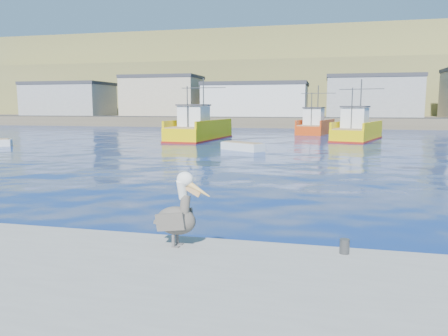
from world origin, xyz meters
name	(u,v)px	position (x,y,z in m)	size (l,w,h in m)	color
ground	(234,225)	(0.00, 0.00, 0.00)	(260.00, 260.00, 0.00)	navy
dock_bollards	(229,238)	(0.60, -3.40, 0.65)	(36.20, 0.20, 0.30)	#4C4C4C
far_shore	(318,85)	(0.00, 109.20, 8.98)	(200.00, 81.00, 24.00)	brown
trawler_yellow_a	(199,130)	(-10.28, 31.21, 1.01)	(4.92, 11.10, 6.45)	#E5C203
trawler_yellow_b	(357,131)	(5.62, 34.35, 0.95)	(5.86, 10.11, 6.29)	#E5C203
boat_orange	(315,126)	(1.20, 44.11, 1.03)	(4.77, 8.84, 6.09)	#CA3C0D
skiff_mid	(242,147)	(-3.85, 21.56, 0.26)	(3.79, 3.15, 0.81)	silver
pelican	(178,215)	(-0.43, -3.70, 1.19)	(1.31, 0.61, 1.61)	#595451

